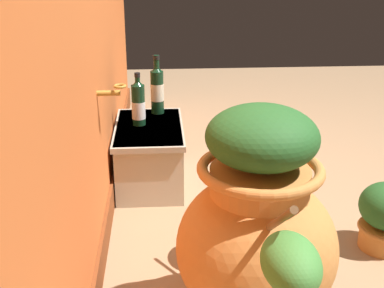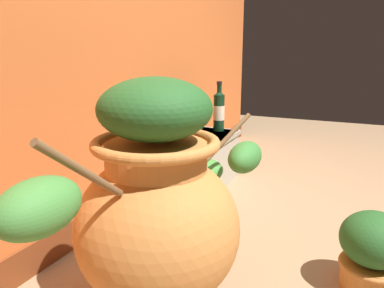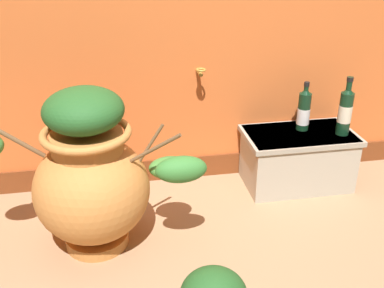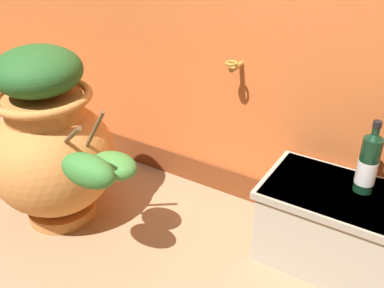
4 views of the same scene
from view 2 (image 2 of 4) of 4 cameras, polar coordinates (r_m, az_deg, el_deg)
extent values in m
plane|color=#9E7A56|center=(1.85, 19.61, -16.30)|extent=(7.00, 7.00, 0.00)
cube|color=brown|center=(2.16, -10.81, -8.96)|extent=(4.40, 0.02, 0.14)
cylinder|color=#B28433|center=(2.01, -9.91, 8.11)|extent=(0.02, 0.10, 0.02)
torus|color=#B28433|center=(1.98, -8.74, 8.93)|extent=(0.06, 0.06, 0.01)
ellipsoid|color=#CC7F3D|center=(1.32, -5.20, -12.63)|extent=(0.56, 0.56, 0.52)
cylinder|color=#CC7F3D|center=(1.23, -5.45, -2.53)|extent=(0.33, 0.33, 0.12)
torus|color=#CC7F3D|center=(1.21, -5.52, 0.12)|extent=(0.42, 0.42, 0.04)
cylinder|color=brown|center=(1.43, 4.86, 0.40)|extent=(0.25, 0.14, 0.20)
ellipsoid|color=#387A33|center=(1.54, 8.07, -1.96)|extent=(0.24, 0.12, 0.12)
cylinder|color=brown|center=(0.96, -16.16, -4.08)|extent=(0.28, 0.03, 0.23)
ellipsoid|color=#428438|center=(0.88, -22.27, -8.87)|extent=(0.22, 0.14, 0.13)
cylinder|color=brown|center=(1.47, 0.43, -0.65)|extent=(0.15, 0.02, 0.22)
ellipsoid|color=#428438|center=(1.59, 1.93, -4.21)|extent=(0.21, 0.15, 0.10)
ellipsoid|color=#235623|center=(1.19, -5.65, 5.33)|extent=(0.37, 0.37, 0.20)
cube|color=#B2A893|center=(2.54, 0.97, -2.68)|extent=(0.63, 0.36, 0.35)
cube|color=#A09785|center=(2.50, 0.99, 0.78)|extent=(0.66, 0.38, 0.03)
cylinder|color=black|center=(2.67, 4.10, 4.74)|extent=(0.08, 0.08, 0.26)
cone|color=black|center=(2.65, 4.16, 7.75)|extent=(0.08, 0.08, 0.04)
cylinder|color=black|center=(2.65, 4.17, 8.48)|extent=(0.03, 0.03, 0.10)
cylinder|color=black|center=(2.65, 4.19, 9.25)|extent=(0.04, 0.04, 0.02)
cylinder|color=beige|center=(2.67, 4.11, 4.77)|extent=(0.08, 0.08, 0.10)
cylinder|color=black|center=(2.53, 0.16, 3.90)|extent=(0.07, 0.07, 0.23)
cone|color=black|center=(2.51, 0.17, 6.76)|extent=(0.07, 0.07, 0.04)
cylinder|color=black|center=(2.51, 0.17, 7.27)|extent=(0.03, 0.03, 0.07)
cylinder|color=black|center=(2.50, 0.17, 7.80)|extent=(0.03, 0.03, 0.02)
cylinder|color=silver|center=(2.53, 0.16, 3.27)|extent=(0.08, 0.08, 0.10)
cylinder|color=#CC7F3D|center=(1.70, 25.35, -17.55)|extent=(0.22, 0.22, 0.11)
torus|color=#BB7538|center=(1.68, 25.52, -16.25)|extent=(0.24, 0.24, 0.02)
ellipsoid|color=#235623|center=(1.63, 25.94, -12.86)|extent=(0.26, 0.25, 0.21)
camera|label=1|loc=(1.11, -97.85, 19.24)|focal=47.60mm
camera|label=3|loc=(1.88, 79.72, 21.19)|focal=43.25mm
camera|label=4|loc=(2.51, 38.58, 20.79)|focal=40.49mm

